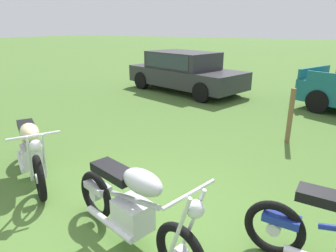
# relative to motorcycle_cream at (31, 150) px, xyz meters

# --- Properties ---
(ground_plane) EXTENTS (120.00, 120.00, 0.00)m
(ground_plane) POSITION_rel_motorcycle_cream_xyz_m (2.21, -0.23, -0.48)
(ground_plane) COLOR #476B2D
(motorcycle_cream) EXTENTS (1.86, 1.29, 1.02)m
(motorcycle_cream) POSITION_rel_motorcycle_cream_xyz_m (0.00, 0.00, 0.00)
(motorcycle_cream) COLOR black
(motorcycle_cream) RESTS_ON ground
(motorcycle_silver) EXTENTS (1.99, 0.86, 1.02)m
(motorcycle_silver) POSITION_rel_motorcycle_cream_xyz_m (2.26, -0.50, 0.00)
(motorcycle_silver) COLOR black
(motorcycle_silver) RESTS_ON ground
(car_charcoal) EXTENTS (4.73, 3.03, 1.43)m
(car_charcoal) POSITION_rel_motorcycle_cream_xyz_m (-0.91, 7.20, 0.31)
(car_charcoal) COLOR #2D2D33
(car_charcoal) RESTS_ON ground
(fence_post_wooden) EXTENTS (0.10, 0.10, 1.14)m
(fence_post_wooden) POSITION_rel_motorcycle_cream_xyz_m (3.25, 3.61, 0.08)
(fence_post_wooden) COLOR brown
(fence_post_wooden) RESTS_ON ground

